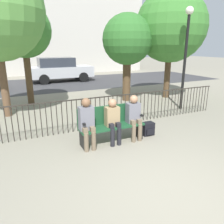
# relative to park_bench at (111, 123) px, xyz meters

# --- Properties ---
(ground_plane) EXTENTS (80.00, 80.00, 0.00)m
(ground_plane) POSITION_rel_park_bench_xyz_m (0.00, -2.35, -0.49)
(ground_plane) COLOR gray
(park_bench) EXTENTS (1.66, 0.45, 0.92)m
(park_bench) POSITION_rel_park_bench_xyz_m (0.00, 0.00, 0.00)
(park_bench) COLOR #194728
(park_bench) RESTS_ON ground
(seated_person_0) EXTENTS (0.34, 0.39, 1.22)m
(seated_person_0) POSITION_rel_park_bench_xyz_m (-0.66, -0.13, 0.19)
(seated_person_0) COLOR brown
(seated_person_0) RESTS_ON ground
(seated_person_1) EXTENTS (0.34, 0.39, 1.14)m
(seated_person_1) POSITION_rel_park_bench_xyz_m (0.00, -0.13, 0.15)
(seated_person_1) COLOR black
(seated_person_1) RESTS_ON ground
(seated_person_2) EXTENTS (0.34, 0.39, 1.17)m
(seated_person_2) POSITION_rel_park_bench_xyz_m (0.60, -0.13, 0.17)
(seated_person_2) COLOR brown
(seated_person_2) RESTS_ON ground
(backpack) EXTENTS (0.33, 0.26, 0.35)m
(backpack) POSITION_rel_park_bench_xyz_m (1.09, -0.06, -0.32)
(backpack) COLOR black
(backpack) RESTS_ON ground
(fence_railing) EXTENTS (9.01, 0.03, 0.95)m
(fence_railing) POSITION_rel_park_bench_xyz_m (-0.02, 1.02, 0.07)
(fence_railing) COLOR #2D2823
(fence_railing) RESTS_ON ground
(tree_0) EXTENTS (2.12, 2.12, 3.68)m
(tree_0) POSITION_rel_park_bench_xyz_m (2.50, 3.76, 2.09)
(tree_0) COLOR #4C3823
(tree_0) RESTS_ON ground
(tree_1) EXTENTS (3.12, 3.12, 4.74)m
(tree_1) POSITION_rel_park_bench_xyz_m (4.51, 3.49, 2.68)
(tree_1) COLOR #4C3823
(tree_1) RESTS_ON ground
(tree_2) EXTENTS (2.11, 2.11, 3.99)m
(tree_2) POSITION_rel_park_bench_xyz_m (-1.48, 4.78, 2.42)
(tree_2) COLOR #4C3823
(tree_2) RESTS_ON ground
(lamp_post) EXTENTS (0.28, 0.28, 3.67)m
(lamp_post) POSITION_rel_park_bench_xyz_m (3.75, 1.61, 1.94)
(lamp_post) COLOR black
(lamp_post) RESTS_ON ground
(street_surface) EXTENTS (24.00, 6.00, 0.01)m
(street_surface) POSITION_rel_park_bench_xyz_m (0.00, 9.65, -0.49)
(street_surface) COLOR #333335
(street_surface) RESTS_ON ground
(parked_car_0) EXTENTS (4.20, 1.94, 1.62)m
(parked_car_0) POSITION_rel_park_bench_xyz_m (1.00, 10.51, 0.35)
(parked_car_0) COLOR #B7B7BC
(parked_car_0) RESTS_ON ground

